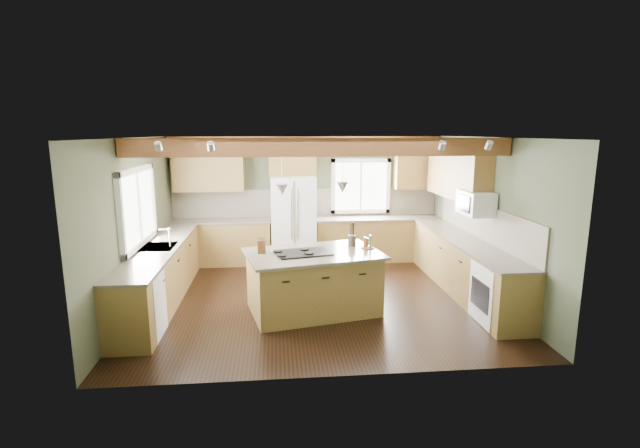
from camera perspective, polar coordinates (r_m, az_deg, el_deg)
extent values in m
plane|color=black|center=(7.72, -0.33, -9.07)|extent=(5.60, 5.60, 0.00)
plane|color=silver|center=(7.23, -0.35, 10.61)|extent=(5.60, 5.60, 0.00)
plane|color=#454A34|center=(9.83, -1.66, 3.19)|extent=(5.60, 0.00, 5.60)
plane|color=#454A34|center=(7.65, -21.73, 0.03)|extent=(0.00, 5.00, 5.00)
plane|color=#454A34|center=(8.11, 19.78, 0.78)|extent=(0.00, 5.00, 5.00)
cube|color=brown|center=(6.69, 0.08, 9.44)|extent=(5.55, 0.26, 0.26)
cube|color=brown|center=(9.63, -1.66, 10.43)|extent=(5.55, 0.20, 0.10)
cube|color=brown|center=(9.82, -1.65, 2.65)|extent=(5.58, 0.03, 0.58)
cube|color=brown|center=(8.16, 19.49, 0.22)|extent=(0.03, 3.70, 0.58)
cube|color=brown|center=(9.74, -12.08, -2.29)|extent=(2.02, 0.60, 0.88)
cube|color=#4C4638|center=(9.64, -12.20, 0.37)|extent=(2.06, 0.64, 0.04)
cube|color=brown|center=(9.90, 7.13, -1.89)|extent=(2.62, 0.60, 0.88)
cube|color=#4C4638|center=(9.81, 7.19, 0.72)|extent=(2.66, 0.64, 0.04)
cube|color=brown|center=(7.82, -19.04, -6.05)|extent=(0.60, 3.70, 0.88)
cube|color=#4C4638|center=(7.70, -19.26, -2.77)|extent=(0.64, 3.74, 0.04)
cube|color=brown|center=(8.22, 17.33, -5.08)|extent=(0.60, 3.70, 0.88)
cube|color=#4C4638|center=(8.11, 17.52, -1.96)|extent=(0.64, 3.74, 0.04)
cube|color=brown|center=(9.65, -13.56, 6.61)|extent=(1.40, 0.35, 0.90)
cube|color=brown|center=(9.55, -3.43, 8.06)|extent=(0.96, 0.35, 0.70)
cube|color=brown|center=(8.77, 16.53, 6.02)|extent=(0.35, 2.20, 0.90)
cube|color=brown|center=(10.00, 11.75, 6.85)|extent=(0.90, 0.35, 0.90)
cube|color=white|center=(7.65, -21.62, 1.95)|extent=(0.04, 1.60, 1.05)
cube|color=white|center=(9.92, 5.01, 4.68)|extent=(1.10, 0.04, 1.00)
cube|color=#262628|center=(7.70, -19.27, -2.74)|extent=(0.50, 0.65, 0.03)
cylinder|color=#B2B2B7|center=(7.62, -18.02, -1.67)|extent=(0.02, 0.02, 0.28)
cube|color=white|center=(6.63, -21.55, -9.44)|extent=(0.60, 0.60, 0.84)
cube|color=white|center=(7.10, 21.31, -8.04)|extent=(0.60, 0.72, 0.84)
cube|color=white|center=(7.93, 18.61, 2.47)|extent=(0.40, 0.70, 0.38)
cone|color=#B2B2B7|center=(6.61, -4.68, 4.24)|extent=(0.18, 0.18, 0.16)
cone|color=#B2B2B7|center=(6.87, 2.79, 4.54)|extent=(0.18, 0.18, 0.16)
cube|color=white|center=(9.50, -3.29, 0.45)|extent=(0.90, 0.74, 1.80)
cube|color=brown|center=(7.05, -0.83, -7.30)|extent=(2.03, 1.49, 0.88)
cube|color=#4C4638|center=(6.91, -0.84, -3.69)|extent=(2.17, 1.63, 0.04)
cube|color=black|center=(6.86, -2.07, -3.54)|extent=(0.89, 0.69, 0.02)
cube|color=brown|center=(6.90, -7.20, -2.79)|extent=(0.12, 0.09, 0.19)
cylinder|color=#3E3832|center=(7.30, 3.96, -2.05)|extent=(0.14, 0.14, 0.17)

